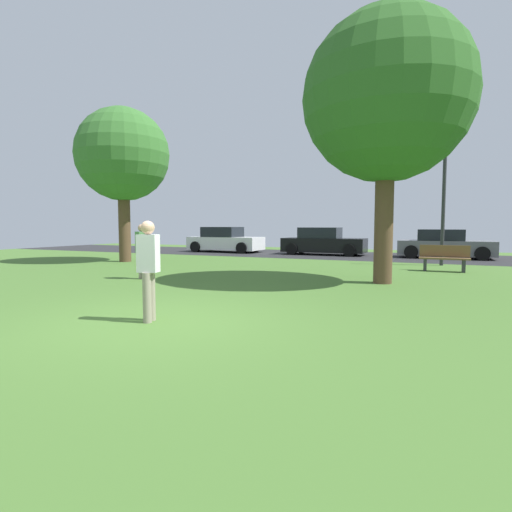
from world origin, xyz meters
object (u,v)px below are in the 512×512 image
object	(u,v)px
birch_tree_lone	(123,155)
parked_car_white	(225,241)
park_bench	(444,258)
parked_car_black	(323,242)
street_lamp_post	(443,208)
person_thrower	(148,266)
person_walking	(142,249)
oak_tree_right	(387,98)
parked_car_grey	(444,245)

from	to	relation	value
birch_tree_lone	parked_car_white	bearing A→B (deg)	83.49
parked_car_white	park_bench	xyz separation A→B (m)	(11.84, -5.87, -0.22)
parked_car_white	parked_car_black	world-z (taller)	parked_car_white
parked_car_white	street_lamp_post	bearing A→B (deg)	-17.14
person_thrower	parked_car_black	bearing A→B (deg)	-101.09
parked_car_white	parked_car_black	bearing A→B (deg)	1.68
park_bench	street_lamp_post	distance (m)	2.86
person_walking	birch_tree_lone	bearing A→B (deg)	64.47
person_walking	oak_tree_right	bearing A→B (deg)	-55.40
birch_tree_lone	parked_car_black	world-z (taller)	birch_tree_lone
parked_car_grey	street_lamp_post	size ratio (longest dim) A/B	0.95
parked_car_grey	person_thrower	bearing A→B (deg)	-105.86
oak_tree_right	street_lamp_post	size ratio (longest dim) A/B	1.60
parked_car_grey	street_lamp_post	xyz separation A→B (m)	(-0.15, -4.02, 1.61)
oak_tree_right	parked_car_white	xyz separation A→B (m)	(-10.26, 9.72, -4.26)
parked_car_black	park_bench	world-z (taller)	parked_car_black
person_walking	parked_car_grey	xyz separation A→B (m)	(8.26, 12.13, -0.25)
oak_tree_right	street_lamp_post	distance (m)	6.82
birch_tree_lone	parked_car_white	xyz separation A→B (m)	(0.86, 7.51, -3.92)
oak_tree_right	parked_car_black	size ratio (longest dim) A/B	1.64
birch_tree_lone	parked_car_black	bearing A→B (deg)	48.39
birch_tree_lone	parked_car_black	xyz separation A→B (m)	(6.82, 7.68, -3.92)
person_thrower	street_lamp_post	distance (m)	13.10
person_thrower	parked_car_grey	distance (m)	16.91
birch_tree_lone	parked_car_grey	distance (m)	15.54
oak_tree_right	person_walking	size ratio (longest dim) A/B	4.46
oak_tree_right	person_thrower	xyz separation A→B (m)	(-2.95, -6.16, -4.03)
birch_tree_lone	park_bench	distance (m)	13.45
birch_tree_lone	person_thrower	size ratio (longest dim) A/B	4.01
birch_tree_lone	street_lamp_post	world-z (taller)	birch_tree_lone
park_bench	parked_car_white	bearing A→B (deg)	-26.37
person_thrower	parked_car_black	size ratio (longest dim) A/B	0.37
oak_tree_right	park_bench	bearing A→B (deg)	67.63
parked_car_black	street_lamp_post	size ratio (longest dim) A/B	0.98
person_thrower	parked_car_black	world-z (taller)	person_thrower
person_walking	parked_car_grey	world-z (taller)	person_walking
park_bench	street_lamp_post	bearing A→B (deg)	-88.55
person_walking	park_bench	bearing A→B (deg)	-36.78
street_lamp_post	parked_car_white	bearing A→B (deg)	162.86
person_thrower	park_bench	distance (m)	10.99
oak_tree_right	park_bench	distance (m)	6.11
person_thrower	street_lamp_post	bearing A→B (deg)	-125.96
parked_car_grey	person_walking	bearing A→B (deg)	-124.25
person_walking	park_bench	distance (m)	10.06
street_lamp_post	oak_tree_right	bearing A→B (deg)	-104.09
oak_tree_right	person_thrower	world-z (taller)	oak_tree_right
park_bench	birch_tree_lone	bearing A→B (deg)	7.34
oak_tree_right	person_walking	xyz separation A→B (m)	(-6.58, -2.02, -4.05)
parked_car_white	person_walking	bearing A→B (deg)	-72.61
oak_tree_right	parked_car_grey	world-z (taller)	oak_tree_right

